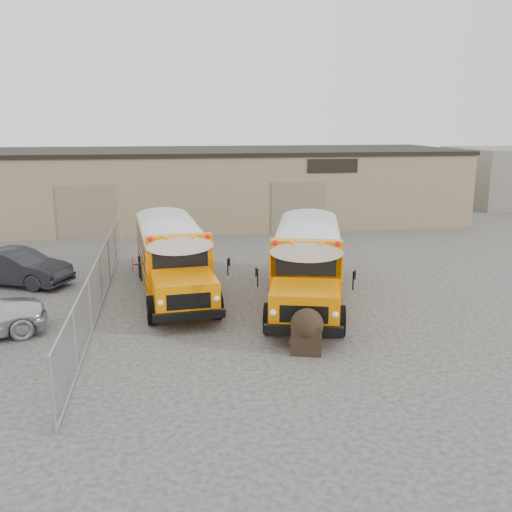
{
  "coord_description": "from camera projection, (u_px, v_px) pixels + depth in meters",
  "views": [
    {
      "loc": [
        -3.47,
        -17.32,
        6.45
      ],
      "look_at": [
        -0.37,
        2.85,
        1.6
      ],
      "focal_mm": 40.0,
      "sensor_mm": 36.0,
      "label": 1
    }
  ],
  "objects": [
    {
      "name": "ground",
      "position": [
        280.0,
        323.0,
        18.66
      ],
      "size": [
        120.0,
        120.0,
        0.0
      ],
      "primitive_type": "plane",
      "color": "#353230",
      "rests_on": "ground"
    },
    {
      "name": "warehouse",
      "position": [
        222.0,
        185.0,
        37.34
      ],
      "size": [
        30.2,
        10.2,
        4.67
      ],
      "color": "#897A54",
      "rests_on": "ground"
    },
    {
      "name": "chainlink_fence",
      "position": [
        101.0,
        279.0,
        20.45
      ],
      "size": [
        0.07,
        18.07,
        1.81
      ],
      "color": "#999BA1",
      "rests_on": "ground"
    },
    {
      "name": "school_bus_left",
      "position": [
        160.0,
        225.0,
        27.44
      ],
      "size": [
        3.14,
        9.48,
        2.72
      ],
      "color": "orange",
      "rests_on": "ground"
    },
    {
      "name": "school_bus_right",
      "position": [
        309.0,
        227.0,
        26.67
      ],
      "size": [
        4.64,
        9.79,
        2.78
      ],
      "color": "orange",
      "rests_on": "ground"
    },
    {
      "name": "tarp_bundle",
      "position": [
        307.0,
        330.0,
        16.19
      ],
      "size": [
        1.04,
        0.98,
        1.29
      ],
      "color": "black",
      "rests_on": "ground"
    },
    {
      "name": "car_dark",
      "position": [
        16.0,
        267.0,
        22.84
      ],
      "size": [
        4.7,
        3.27,
        1.47
      ],
      "primitive_type": "imported",
      "rotation": [
        0.0,
        0.0,
        1.14
      ],
      "color": "black",
      "rests_on": "ground"
    }
  ]
}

